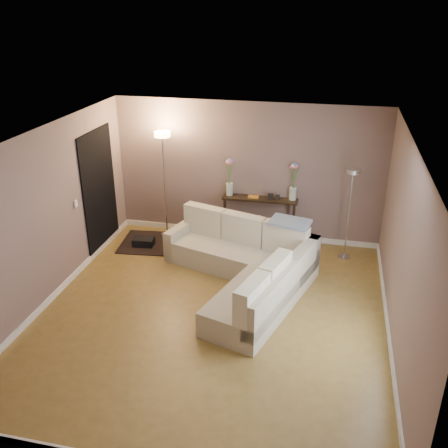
% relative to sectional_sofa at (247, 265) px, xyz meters
% --- Properties ---
extents(floor, '(5.00, 5.50, 0.01)m').
position_rel_sectional_sofa_xyz_m(floor, '(-0.33, -0.98, -0.34)').
color(floor, olive).
rests_on(floor, ground).
extents(ceiling, '(5.00, 5.50, 0.01)m').
position_rel_sectional_sofa_xyz_m(ceiling, '(-0.33, -0.98, 2.27)').
color(ceiling, white).
rests_on(ceiling, ground).
extents(wall_back, '(5.00, 0.02, 2.60)m').
position_rel_sectional_sofa_xyz_m(wall_back, '(-0.33, 1.78, 0.97)').
color(wall_back, '#7B645E').
rests_on(wall_back, ground).
extents(wall_front, '(5.00, 0.02, 2.60)m').
position_rel_sectional_sofa_xyz_m(wall_front, '(-0.33, -3.74, 0.97)').
color(wall_front, '#7B645E').
rests_on(wall_front, ground).
extents(wall_left, '(0.02, 5.50, 2.60)m').
position_rel_sectional_sofa_xyz_m(wall_left, '(-2.84, -0.98, 0.97)').
color(wall_left, '#7B645E').
rests_on(wall_left, ground).
extents(wall_right, '(0.02, 5.50, 2.60)m').
position_rel_sectional_sofa_xyz_m(wall_right, '(2.18, -0.98, 0.97)').
color(wall_right, '#7B645E').
rests_on(wall_right, ground).
extents(baseboard_back, '(5.00, 0.03, 0.10)m').
position_rel_sectional_sofa_xyz_m(baseboard_back, '(-0.33, 1.75, -0.28)').
color(baseboard_back, white).
rests_on(baseboard_back, ground).
extents(baseboard_left, '(0.03, 5.50, 0.10)m').
position_rel_sectional_sofa_xyz_m(baseboard_left, '(-2.82, -0.98, -0.28)').
color(baseboard_left, white).
rests_on(baseboard_left, ground).
extents(baseboard_right, '(0.03, 5.50, 0.10)m').
position_rel_sectional_sofa_xyz_m(baseboard_right, '(2.15, -0.98, -0.28)').
color(baseboard_right, white).
rests_on(baseboard_right, ground).
extents(doorway, '(0.02, 1.20, 2.20)m').
position_rel_sectional_sofa_xyz_m(doorway, '(-2.81, 0.72, 0.77)').
color(doorway, black).
rests_on(doorway, ground).
extents(switch_plate, '(0.02, 0.08, 0.12)m').
position_rel_sectional_sofa_xyz_m(switch_plate, '(-2.81, -0.13, 0.87)').
color(switch_plate, white).
rests_on(switch_plate, ground).
extents(sectional_sofa, '(2.69, 3.07, 0.90)m').
position_rel_sectional_sofa_xyz_m(sectional_sofa, '(0.00, 0.00, 0.00)').
color(sectional_sofa, '#BDB599').
rests_on(sectional_sofa, floor).
extents(throw_blanket, '(0.71, 0.52, 0.09)m').
position_rel_sectional_sofa_xyz_m(throw_blanket, '(0.61, 0.47, 0.61)').
color(throw_blanket, gray).
rests_on(throw_blanket, sectional_sofa).
extents(console_table, '(1.40, 0.40, 0.86)m').
position_rel_sectional_sofa_xyz_m(console_table, '(-0.15, 1.68, 0.15)').
color(console_table, black).
rests_on(console_table, floor).
extents(leaning_mirror, '(0.99, 0.06, 0.77)m').
position_rel_sectional_sofa_xyz_m(leaning_mirror, '(-0.06, 1.85, 0.90)').
color(leaning_mirror, black).
rests_on(leaning_mirror, console_table).
extents(table_decor, '(0.59, 0.13, 0.14)m').
position_rel_sectional_sofa_xyz_m(table_decor, '(-0.06, 1.63, 0.54)').
color(table_decor, orange).
rests_on(table_decor, console_table).
extents(flower_vase_left, '(0.16, 0.13, 0.74)m').
position_rel_sectional_sofa_xyz_m(flower_vase_left, '(-0.65, 1.67, 0.82)').
color(flower_vase_left, silver).
rests_on(flower_vase_left, console_table).
extents(flower_vase_right, '(0.16, 0.13, 0.74)m').
position_rel_sectional_sofa_xyz_m(flower_vase_right, '(0.53, 1.68, 0.82)').
color(flower_vase_right, silver).
rests_on(flower_vase_right, console_table).
extents(floor_lamp_lit, '(0.32, 0.32, 2.05)m').
position_rel_sectional_sofa_xyz_m(floor_lamp_lit, '(-1.84, 1.44, 1.12)').
color(floor_lamp_lit, silver).
rests_on(floor_lamp_lit, floor).
extents(floor_lamp_unlit, '(0.30, 0.30, 1.66)m').
position_rel_sectional_sofa_xyz_m(floor_lamp_unlit, '(1.54, 1.25, 0.84)').
color(floor_lamp_unlit, silver).
rests_on(floor_lamp_unlit, floor).
extents(charcoal_rug, '(1.44, 1.14, 0.02)m').
position_rel_sectional_sofa_xyz_m(charcoal_rug, '(-1.91, 1.04, -0.32)').
color(charcoal_rug, black).
rests_on(charcoal_rug, floor).
extents(black_bag, '(0.41, 0.31, 0.25)m').
position_rel_sectional_sofa_xyz_m(black_bag, '(-2.12, 0.90, -0.30)').
color(black_bag, black).
rests_on(black_bag, charcoal_rug).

